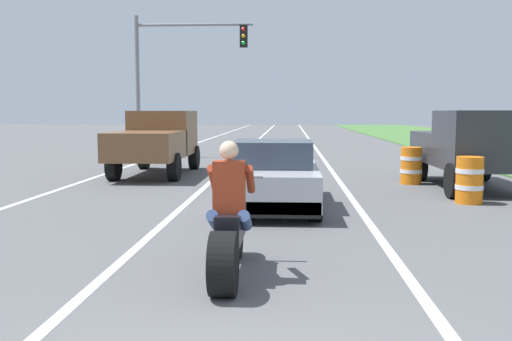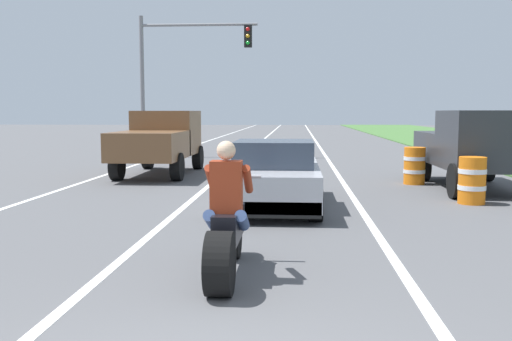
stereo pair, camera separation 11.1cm
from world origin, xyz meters
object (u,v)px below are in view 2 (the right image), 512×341
at_px(motorcycle_with_rider, 227,229).
at_px(construction_barrel_nearest, 472,180).
at_px(pickup_truck_left_lane_brown, 160,139).
at_px(pickup_truck_right_shoulder_dark_grey, 474,145).
at_px(traffic_light_mast_near, 178,63).
at_px(sports_car_silver, 274,176).
at_px(construction_barrel_mid, 414,166).

relative_size(motorcycle_with_rider, construction_barrel_nearest, 2.21).
relative_size(pickup_truck_left_lane_brown, pickup_truck_right_shoulder_dark_grey, 1.00).
height_order(motorcycle_with_rider, pickup_truck_left_lane_brown, pickup_truck_left_lane_brown).
height_order(motorcycle_with_rider, pickup_truck_right_shoulder_dark_grey, pickup_truck_right_shoulder_dark_grey).
relative_size(traffic_light_mast_near, construction_barrel_nearest, 6.00).
bearing_deg(sports_car_silver, construction_barrel_nearest, 8.97).
bearing_deg(pickup_truck_right_shoulder_dark_grey, motorcycle_with_rider, -122.95).
distance_m(pickup_truck_left_lane_brown, construction_barrel_nearest, 9.46).
xyz_separation_m(motorcycle_with_rider, construction_barrel_mid, (3.99, 8.96, -0.09)).
distance_m(sports_car_silver, construction_barrel_mid, 5.32).
bearing_deg(construction_barrel_nearest, motorcycle_with_rider, -128.27).
xyz_separation_m(motorcycle_with_rider, traffic_light_mast_near, (-4.24, 17.54, 3.43)).
relative_size(pickup_truck_right_shoulder_dark_grey, construction_barrel_nearest, 4.80).
distance_m(traffic_light_mast_near, construction_barrel_nearest, 15.11).
height_order(pickup_truck_left_lane_brown, construction_barrel_nearest, pickup_truck_left_lane_brown).
bearing_deg(traffic_light_mast_near, pickup_truck_left_lane_brown, -83.11).
relative_size(sports_car_silver, construction_barrel_nearest, 4.30).
height_order(pickup_truck_right_shoulder_dark_grey, traffic_light_mast_near, traffic_light_mast_near).
bearing_deg(sports_car_silver, traffic_light_mast_near, 110.25).
height_order(traffic_light_mast_near, construction_barrel_mid, traffic_light_mast_near).
height_order(motorcycle_with_rider, traffic_light_mast_near, traffic_light_mast_near).
bearing_deg(construction_barrel_nearest, traffic_light_mast_near, 126.62).
bearing_deg(sports_car_silver, pickup_truck_right_shoulder_dark_grey, 31.88).
bearing_deg(motorcycle_with_rider, sports_car_silver, 85.98).
relative_size(motorcycle_with_rider, traffic_light_mast_near, 0.37).
bearing_deg(pickup_truck_left_lane_brown, sports_car_silver, -56.62).
bearing_deg(pickup_truck_right_shoulder_dark_grey, construction_barrel_nearest, -107.32).
bearing_deg(sports_car_silver, pickup_truck_left_lane_brown, 123.38).
bearing_deg(construction_barrel_mid, pickup_truck_right_shoulder_dark_grey, -32.39).
bearing_deg(construction_barrel_nearest, construction_barrel_mid, 99.51).
height_order(sports_car_silver, construction_barrel_mid, sports_car_silver).
bearing_deg(construction_barrel_mid, traffic_light_mast_near, 133.81).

